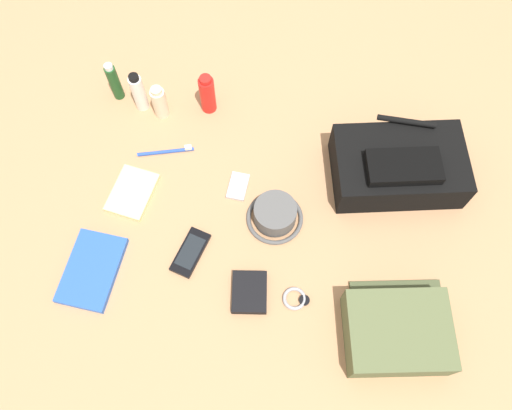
{
  "coord_description": "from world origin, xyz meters",
  "views": [
    {
      "loc": [
        0.1,
        -0.58,
        1.34
      ],
      "look_at": [
        0.0,
        0.0,
        0.04
      ],
      "focal_mm": 36.48,
      "sensor_mm": 36.0,
      "label": 1
    }
  ],
  "objects_px": {
    "toothpaste_tube": "(139,92)",
    "lotion_bottle": "(160,102)",
    "sunscreen_spray": "(207,94)",
    "wristwatch": "(296,299)",
    "shampoo_bottle": "(114,82)",
    "backpack": "(398,166)",
    "bucket_hat": "(275,215)",
    "toiletry_pouch": "(397,331)",
    "paperback_novel": "(92,270)",
    "media_player": "(238,186)",
    "notepad": "(132,193)",
    "wallet": "(249,292)",
    "cell_phone": "(190,252)",
    "toothbrush": "(169,151)"
  },
  "relations": [
    {
      "from": "toiletry_pouch",
      "to": "wristwatch",
      "type": "xyz_separation_m",
      "value": [
        -0.26,
        0.05,
        -0.04
      ]
    },
    {
      "from": "bucket_hat",
      "to": "media_player",
      "type": "bearing_deg",
      "value": 146.33
    },
    {
      "from": "sunscreen_spray",
      "to": "toiletry_pouch",
      "type": "bearing_deg",
      "value": -44.69
    },
    {
      "from": "paperback_novel",
      "to": "shampoo_bottle",
      "type": "bearing_deg",
      "value": 98.89
    },
    {
      "from": "media_player",
      "to": "bucket_hat",
      "type": "bearing_deg",
      "value": -33.67
    },
    {
      "from": "sunscreen_spray",
      "to": "wristwatch",
      "type": "xyz_separation_m",
      "value": [
        0.35,
        -0.55,
        -0.06
      ]
    },
    {
      "from": "backpack",
      "to": "shampoo_bottle",
      "type": "relative_size",
      "value": 2.77
    },
    {
      "from": "sunscreen_spray",
      "to": "wallet",
      "type": "height_order",
      "value": "sunscreen_spray"
    },
    {
      "from": "lotion_bottle",
      "to": "backpack",
      "type": "bearing_deg",
      "value": -7.77
    },
    {
      "from": "bucket_hat",
      "to": "toothbrush",
      "type": "xyz_separation_m",
      "value": [
        -0.34,
        0.16,
        -0.02
      ]
    },
    {
      "from": "toiletry_pouch",
      "to": "cell_phone",
      "type": "bearing_deg",
      "value": 167.38
    },
    {
      "from": "media_player",
      "to": "cell_phone",
      "type": "bearing_deg",
      "value": -112.28
    },
    {
      "from": "toothpaste_tube",
      "to": "shampoo_bottle",
      "type": "bearing_deg",
      "value": 163.11
    },
    {
      "from": "backpack",
      "to": "bucket_hat",
      "type": "xyz_separation_m",
      "value": [
        -0.32,
        -0.19,
        -0.03
      ]
    },
    {
      "from": "notepad",
      "to": "cell_phone",
      "type": "bearing_deg",
      "value": -27.64
    },
    {
      "from": "backpack",
      "to": "wallet",
      "type": "xyz_separation_m",
      "value": [
        -0.35,
        -0.41,
        -0.05
      ]
    },
    {
      "from": "wristwatch",
      "to": "bucket_hat",
      "type": "bearing_deg",
      "value": 112.61
    },
    {
      "from": "toiletry_pouch",
      "to": "wristwatch",
      "type": "bearing_deg",
      "value": 169.58
    },
    {
      "from": "wallet",
      "to": "cell_phone",
      "type": "bearing_deg",
      "value": 146.16
    },
    {
      "from": "bucket_hat",
      "to": "wristwatch",
      "type": "relative_size",
      "value": 2.23
    },
    {
      "from": "lotion_bottle",
      "to": "paperback_novel",
      "type": "relative_size",
      "value": 0.57
    },
    {
      "from": "toiletry_pouch",
      "to": "sunscreen_spray",
      "type": "relative_size",
      "value": 2.0
    },
    {
      "from": "backpack",
      "to": "notepad",
      "type": "height_order",
      "value": "backpack"
    },
    {
      "from": "toothbrush",
      "to": "wallet",
      "type": "relative_size",
      "value": 1.47
    },
    {
      "from": "toiletry_pouch",
      "to": "toothpaste_tube",
      "type": "relative_size",
      "value": 1.99
    },
    {
      "from": "bucket_hat",
      "to": "shampoo_bottle",
      "type": "xyz_separation_m",
      "value": [
        -0.54,
        0.33,
        0.04
      ]
    },
    {
      "from": "cell_phone",
      "to": "media_player",
      "type": "xyz_separation_m",
      "value": [
        0.09,
        0.22,
        -0.0
      ]
    },
    {
      "from": "sunscreen_spray",
      "to": "paperback_novel",
      "type": "height_order",
      "value": "sunscreen_spray"
    },
    {
      "from": "toiletry_pouch",
      "to": "wallet",
      "type": "distance_m",
      "value": 0.38
    },
    {
      "from": "toothpaste_tube",
      "to": "paperback_novel",
      "type": "height_order",
      "value": "toothpaste_tube"
    },
    {
      "from": "toothpaste_tube",
      "to": "cell_phone",
      "type": "height_order",
      "value": "toothpaste_tube"
    },
    {
      "from": "shampoo_bottle",
      "to": "toothpaste_tube",
      "type": "relative_size",
      "value": 1.0
    },
    {
      "from": "toiletry_pouch",
      "to": "wallet",
      "type": "relative_size",
      "value": 2.61
    },
    {
      "from": "lotion_bottle",
      "to": "paperback_novel",
      "type": "xyz_separation_m",
      "value": [
        -0.06,
        -0.52,
        -0.05
      ]
    },
    {
      "from": "wallet",
      "to": "notepad",
      "type": "bearing_deg",
      "value": 140.13
    },
    {
      "from": "shampoo_bottle",
      "to": "wallet",
      "type": "bearing_deg",
      "value": -47.13
    },
    {
      "from": "wristwatch",
      "to": "wallet",
      "type": "distance_m",
      "value": 0.12
    },
    {
      "from": "toothpaste_tube",
      "to": "lotion_bottle",
      "type": "xyz_separation_m",
      "value": [
        0.07,
        -0.02,
        -0.01
      ]
    },
    {
      "from": "toiletry_pouch",
      "to": "shampoo_bottle",
      "type": "relative_size",
      "value": 2.0
    },
    {
      "from": "sunscreen_spray",
      "to": "wristwatch",
      "type": "bearing_deg",
      "value": -57.69
    },
    {
      "from": "bucket_hat",
      "to": "cell_phone",
      "type": "relative_size",
      "value": 1.1
    },
    {
      "from": "toiletry_pouch",
      "to": "notepad",
      "type": "relative_size",
      "value": 1.92
    },
    {
      "from": "notepad",
      "to": "paperback_novel",
      "type": "bearing_deg",
      "value": -92.29
    },
    {
      "from": "media_player",
      "to": "wristwatch",
      "type": "distance_m",
      "value": 0.36
    },
    {
      "from": "bucket_hat",
      "to": "wallet",
      "type": "xyz_separation_m",
      "value": [
        -0.03,
        -0.22,
        -0.02
      ]
    },
    {
      "from": "cell_phone",
      "to": "notepad",
      "type": "distance_m",
      "value": 0.25
    },
    {
      "from": "bucket_hat",
      "to": "toiletry_pouch",
      "type": "bearing_deg",
      "value": -37.27
    },
    {
      "from": "toothpaste_tube",
      "to": "toothbrush",
      "type": "distance_m",
      "value": 0.2
    },
    {
      "from": "paperback_novel",
      "to": "notepad",
      "type": "relative_size",
      "value": 1.42
    },
    {
      "from": "cell_phone",
      "to": "wristwatch",
      "type": "xyz_separation_m",
      "value": [
        0.3,
        -0.08,
        -0.0
      ]
    }
  ]
}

